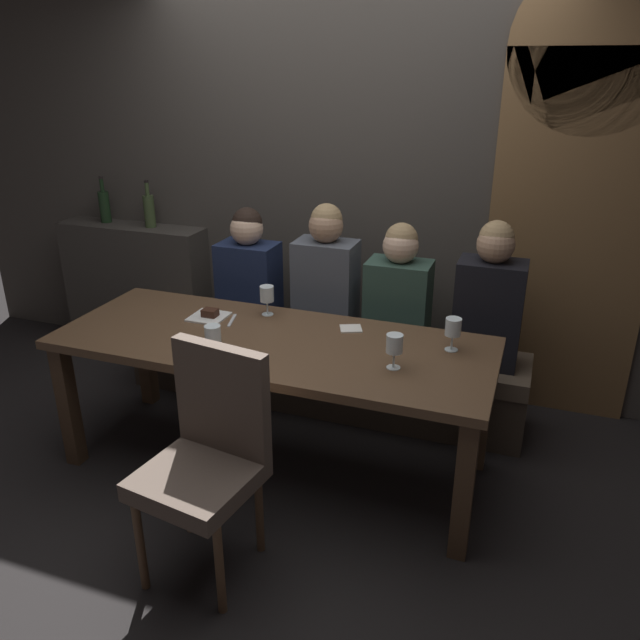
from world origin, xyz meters
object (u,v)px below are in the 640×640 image
(dining_table, at_px, (272,355))
(dessert_plate, at_px, (209,315))
(diner_far_end, at_px, (398,292))
(wine_bottle_dark_red, at_px, (104,206))
(diner_near_end, at_px, (490,298))
(wine_glass_end_left, at_px, (213,335))
(banquette_bench, at_px, (320,370))
(diner_redhead, at_px, (249,273))
(fork_on_table, at_px, (232,320))
(diner_bearded, at_px, (326,277))
(wine_bottle_pale_label, at_px, (149,210))
(wine_glass_near_left, at_px, (267,295))
(chair_near_side, at_px, (208,449))
(wine_glass_end_right, at_px, (394,345))
(wine_glass_far_right, at_px, (453,328))

(dining_table, distance_m, dessert_plate, 0.47)
(diner_far_end, bearing_deg, dining_table, -123.83)
(diner_far_end, relative_size, wine_bottle_dark_red, 2.32)
(diner_near_end, bearing_deg, wine_glass_end_left, -139.02)
(banquette_bench, xyz_separation_m, diner_redhead, (-0.47, 0.01, 0.59))
(fork_on_table, bearing_deg, dessert_plate, 165.28)
(dessert_plate, distance_m, fork_on_table, 0.14)
(dining_table, height_order, diner_bearded, diner_bearded)
(banquette_bench, height_order, wine_bottle_pale_label, wine_bottle_pale_label)
(wine_glass_near_left, height_order, fork_on_table, wine_glass_near_left)
(chair_near_side, bearing_deg, banquette_bench, 91.22)
(diner_far_end, relative_size, dessert_plate, 3.98)
(wine_glass_end_left, height_order, wine_glass_end_right, same)
(diner_bearded, distance_m, wine_glass_end_left, 1.02)
(fork_on_table, bearing_deg, wine_glass_far_right, -13.32)
(wine_glass_near_left, bearing_deg, dining_table, -61.95)
(dessert_plate, bearing_deg, wine_glass_far_right, 1.47)
(banquette_bench, bearing_deg, wine_bottle_dark_red, 168.56)
(banquette_bench, relative_size, diner_bearded, 3.01)
(wine_bottle_dark_red, height_order, fork_on_table, wine_bottle_dark_red)
(wine_glass_end_left, bearing_deg, chair_near_side, -65.67)
(diner_far_end, bearing_deg, wine_bottle_pale_label, 169.81)
(diner_far_end, height_order, wine_glass_end_right, diner_far_end)
(diner_bearded, relative_size, wine_glass_near_left, 5.07)
(wine_bottle_pale_label, relative_size, wine_glass_end_left, 1.99)
(chair_near_side, bearing_deg, wine_glass_far_right, 47.21)
(chair_near_side, height_order, diner_near_end, diner_near_end)
(dining_table, relative_size, diner_far_end, 2.91)
(wine_bottle_dark_red, bearing_deg, banquette_bench, -11.44)
(banquette_bench, distance_m, diner_bearded, 0.62)
(banquette_bench, height_order, diner_near_end, diner_near_end)
(wine_glass_far_right, bearing_deg, dining_table, -168.33)
(diner_redhead, xyz_separation_m, wine_bottle_pale_label, (-0.91, 0.33, 0.26))
(banquette_bench, distance_m, fork_on_table, 0.81)
(wine_bottle_pale_label, relative_size, fork_on_table, 1.92)
(diner_near_end, xyz_separation_m, wine_glass_far_right, (-0.12, -0.53, 0.02))
(diner_bearded, xyz_separation_m, diner_far_end, (0.44, -0.01, -0.04))
(wine_bottle_pale_label, distance_m, wine_glass_end_left, 1.82)
(wine_glass_end_right, bearing_deg, diner_far_end, 101.90)
(diner_redhead, bearing_deg, diner_near_end, -0.16)
(banquette_bench, distance_m, wine_glass_far_right, 1.19)
(diner_bearded, height_order, wine_glass_near_left, diner_bearded)
(diner_far_end, distance_m, wine_glass_end_left, 1.19)
(wine_bottle_pale_label, relative_size, wine_glass_near_left, 1.99)
(diner_bearded, bearing_deg, dessert_plate, -129.33)
(wine_glass_end_left, bearing_deg, wine_bottle_pale_label, 132.45)
(diner_bearded, xyz_separation_m, wine_glass_near_left, (-0.19, -0.42, 0.01))
(wine_bottle_dark_red, height_order, wine_glass_far_right, wine_bottle_dark_red)
(wine_glass_near_left, distance_m, dessert_plate, 0.33)
(diner_far_end, xyz_separation_m, dessert_plate, (-0.91, -0.56, -0.05))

